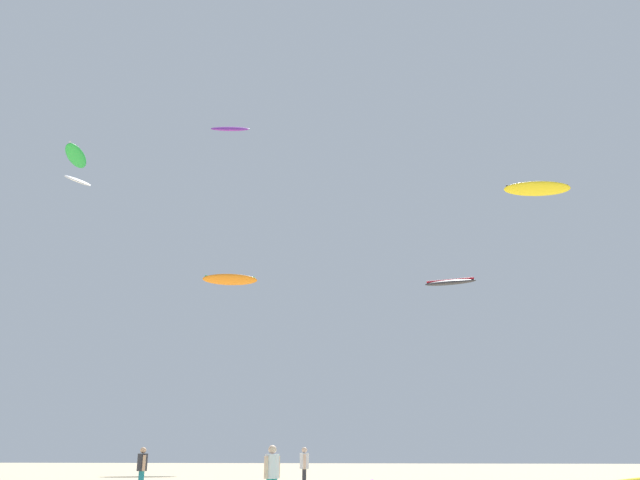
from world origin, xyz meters
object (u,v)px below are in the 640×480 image
(person_midground, at_px, (142,467))
(kite_aloft_1, at_px, (230,129))
(kite_aloft_0, at_px, (76,156))
(kite_aloft_2, at_px, (230,279))
(kite_aloft_4, at_px, (537,189))
(person_left, at_px, (304,465))
(kite_aloft_5, at_px, (78,181))
(kite_aloft_3, at_px, (450,282))
(person_foreground, at_px, (272,472))

(person_midground, distance_m, kite_aloft_1, 35.47)
(kite_aloft_0, height_order, kite_aloft_2, kite_aloft_0)
(person_midground, relative_size, kite_aloft_1, 0.48)
(person_midground, relative_size, kite_aloft_4, 0.48)
(kite_aloft_2, height_order, kite_aloft_4, kite_aloft_2)
(kite_aloft_2, bearing_deg, person_left, -70.05)
(kite_aloft_0, distance_m, kite_aloft_4, 22.15)
(kite_aloft_0, relative_size, kite_aloft_4, 0.87)
(kite_aloft_1, distance_m, kite_aloft_4, 29.35)
(person_left, xyz_separation_m, kite_aloft_4, (10.89, 3.81, 12.63))
(kite_aloft_2, bearing_deg, kite_aloft_5, -147.92)
(kite_aloft_5, bearing_deg, kite_aloft_0, -64.52)
(person_midground, relative_size, kite_aloft_3, 0.49)
(person_midground, distance_m, kite_aloft_5, 29.85)
(person_foreground, relative_size, kite_aloft_0, 0.57)
(kite_aloft_4, distance_m, kite_aloft_5, 32.42)
(person_foreground, bearing_deg, kite_aloft_5, 163.69)
(person_midground, height_order, kite_aloft_3, kite_aloft_3)
(kite_aloft_4, height_order, kite_aloft_5, kite_aloft_5)
(kite_aloft_2, bearing_deg, person_midground, -83.82)
(person_foreground, bearing_deg, kite_aloft_4, 86.20)
(kite_aloft_4, bearing_deg, person_foreground, -131.05)
(person_left, bearing_deg, kite_aloft_5, 129.39)
(kite_aloft_1, xyz_separation_m, kite_aloft_4, (19.39, -17.74, -13.06))
(kite_aloft_1, xyz_separation_m, kite_aloft_3, (15.97, -9.51, -15.66))
(person_left, xyz_separation_m, kite_aloft_5, (-18.34, 16.21, 19.17))
(person_foreground, xyz_separation_m, kite_aloft_1, (-8.53, 30.22, 25.67))
(kite_aloft_5, bearing_deg, kite_aloft_2, 32.08)
(kite_aloft_1, height_order, kite_aloft_4, kite_aloft_1)
(kite_aloft_2, distance_m, kite_aloft_5, 13.40)
(kite_aloft_0, xyz_separation_m, kite_aloft_5, (-7.30, 15.33, 5.38))
(kite_aloft_0, bearing_deg, kite_aloft_3, 31.10)
(kite_aloft_2, bearing_deg, kite_aloft_1, -107.01)
(kite_aloft_3, bearing_deg, person_left, -121.80)
(person_foreground, height_order, kite_aloft_0, kite_aloft_0)
(kite_aloft_1, xyz_separation_m, kite_aloft_5, (-9.84, -5.34, -6.53))
(person_foreground, relative_size, kite_aloft_3, 0.51)
(kite_aloft_0, relative_size, kite_aloft_5, 1.26)
(person_left, distance_m, kite_aloft_0, 17.68)
(person_foreground, bearing_deg, kite_aloft_0, 176.46)
(person_foreground, height_order, kite_aloft_3, kite_aloft_3)
(kite_aloft_1, bearing_deg, person_foreground, -74.24)
(person_midground, bearing_deg, kite_aloft_0, 112.23)
(kite_aloft_0, distance_m, kite_aloft_1, 23.99)
(kite_aloft_3, bearing_deg, kite_aloft_0, -148.90)
(kite_aloft_3, distance_m, kite_aloft_4, 9.29)
(kite_aloft_1, bearing_deg, kite_aloft_2, 72.99)
(kite_aloft_0, xyz_separation_m, kite_aloft_2, (2.84, 21.69, -0.62))
(kite_aloft_0, height_order, kite_aloft_3, kite_aloft_0)
(kite_aloft_1, bearing_deg, kite_aloft_3, -30.77)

